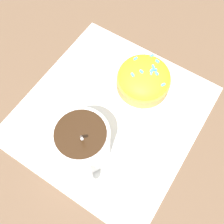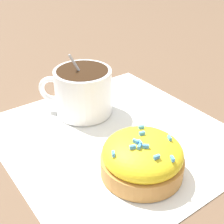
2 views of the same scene
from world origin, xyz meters
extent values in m
plane|color=brown|center=(0.00, 0.00, 0.00)|extent=(3.00, 3.00, 0.00)
cube|color=white|center=(0.00, 0.00, 0.00)|extent=(0.36, 0.34, 0.00)
cylinder|color=white|center=(-0.08, -0.01, 0.04)|extent=(0.09, 0.09, 0.07)
cylinder|color=#331E0F|center=(-0.08, -0.01, 0.07)|extent=(0.08, 0.08, 0.01)
torus|color=white|center=(-0.11, -0.05, 0.04)|extent=(0.03, 0.04, 0.04)
ellipsoid|color=silver|center=(-0.10, -0.03, 0.01)|extent=(0.03, 0.03, 0.01)
cylinder|color=silver|center=(-0.08, -0.01, 0.06)|extent=(0.03, 0.04, 0.09)
cylinder|color=#C18442|center=(0.08, -0.01, 0.01)|extent=(0.10, 0.10, 0.02)
ellipsoid|color=yellow|center=(0.08, -0.01, 0.03)|extent=(0.10, 0.10, 0.04)
cube|color=#4C99EA|center=(0.08, -0.01, 0.06)|extent=(0.00, 0.01, 0.00)
cube|color=#4C99EA|center=(0.09, -0.03, 0.05)|extent=(0.00, 0.01, 0.00)
cube|color=#4C99EA|center=(0.09, -0.02, 0.06)|extent=(0.01, 0.01, 0.00)
cube|color=#4C99EA|center=(0.10, 0.02, 0.05)|extent=(0.01, 0.00, 0.00)
cube|color=#4C99EA|center=(0.09, -0.02, 0.06)|extent=(0.01, 0.00, 0.00)
cube|color=#4C99EA|center=(0.06, 0.00, 0.05)|extent=(0.01, 0.01, 0.00)
cube|color=#4C99EA|center=(0.10, -0.02, 0.05)|extent=(0.01, 0.01, 0.00)
cube|color=#4C99EA|center=(0.09, -0.02, 0.05)|extent=(0.01, 0.01, 0.00)
cube|color=#4C99EA|center=(0.12, 0.00, 0.05)|extent=(0.01, 0.01, 0.00)
cube|color=#4C99EA|center=(0.12, -0.02, 0.05)|extent=(0.00, 0.01, 0.00)
cube|color=#4C99EA|center=(0.08, -0.05, 0.05)|extent=(0.01, 0.01, 0.00)
camera|label=1|loc=(-0.16, -0.13, 0.44)|focal=42.00mm
camera|label=2|loc=(0.32, -0.19, 0.27)|focal=50.00mm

